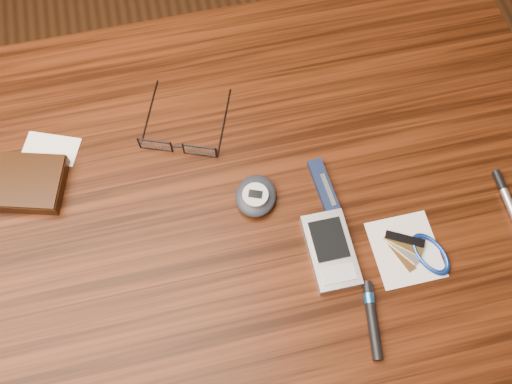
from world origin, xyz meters
TOP-DOWN VIEW (x-y plane):
  - ground at (0.00, 0.00)m, footprint 3.80×3.80m
  - desk at (0.00, 0.00)m, footprint 1.00×0.70m
  - wallet_and_card at (-0.26, 0.10)m, footprint 0.14×0.14m
  - eyeglasses at (-0.05, 0.11)m, footprint 0.15×0.15m
  - pda_phone at (0.12, -0.09)m, footprint 0.06×0.11m
  - pedometer at (0.04, 0.01)m, footprint 0.08×0.08m
  - notepad_keys at (0.23, -0.12)m, footprint 0.10×0.10m
  - pocket_knife at (0.14, -0.00)m, footprint 0.03×0.09m
  - silver_pen at (0.37, -0.08)m, footprint 0.01×0.13m
  - black_blue_pen at (0.15, -0.19)m, footprint 0.03×0.10m

SIDE VIEW (x-z plane):
  - ground at x=0.00m, z-range 0.00..0.00m
  - desk at x=0.00m, z-range 0.27..1.02m
  - notepad_keys at x=0.23m, z-range 0.75..0.76m
  - silver_pen at x=0.37m, z-range 0.75..0.76m
  - pocket_knife at x=0.14m, z-range 0.75..0.76m
  - black_blue_pen at x=0.15m, z-range 0.75..0.76m
  - pda_phone at x=0.12m, z-range 0.75..0.77m
  - wallet_and_card at x=-0.26m, z-range 0.75..0.77m
  - eyeglasses at x=-0.05m, z-range 0.75..0.77m
  - pedometer at x=0.04m, z-range 0.75..0.77m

